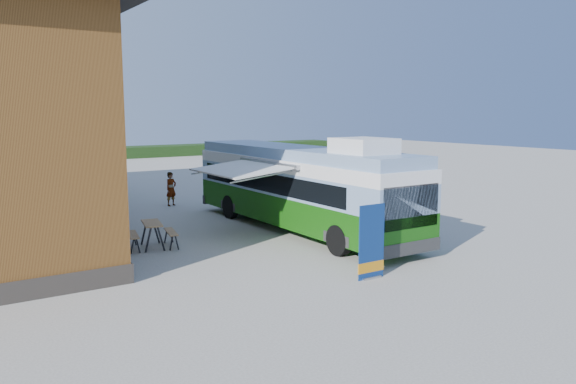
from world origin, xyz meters
TOP-DOWN VIEW (x-y plane):
  - ground at (0.00, 0.00)m, footprint 100.00×100.00m
  - hedge at (8.00, 38.00)m, footprint 40.00×3.00m
  - bus at (0.65, 2.92)m, footprint 2.50×11.36m
  - awning at (-1.50, 3.03)m, footprint 2.34×3.81m
  - banner at (-1.21, -3.05)m, footprint 0.85×0.19m
  - picnic_table at (-4.77, 3.24)m, footprint 1.68×1.56m
  - person_a at (-1.21, 10.51)m, footprint 0.66×0.54m
  - person_b at (-5.70, 8.75)m, footprint 1.04×1.13m
  - slurry_tanker at (-5.70, 16.90)m, footprint 2.73×6.33m

SIDE VIEW (x-z plane):
  - ground at x=0.00m, z-range 0.00..0.00m
  - hedge at x=8.00m, z-range 0.00..1.00m
  - picnic_table at x=-4.77m, z-range 0.20..1.03m
  - person_a at x=-1.21m, z-range 0.00..1.55m
  - banner at x=-1.21m, z-range -0.18..1.77m
  - person_b at x=-5.70m, z-range 0.00..1.88m
  - slurry_tanker at x=-5.70m, z-range 0.18..2.55m
  - bus at x=0.65m, z-range -0.08..3.40m
  - awning at x=-1.50m, z-range 2.31..2.79m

